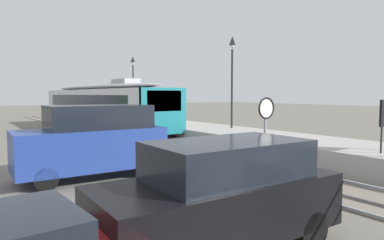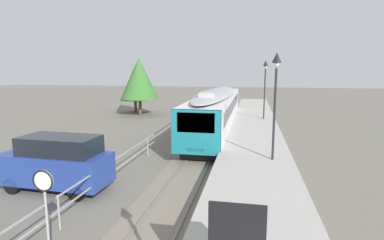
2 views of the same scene
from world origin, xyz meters
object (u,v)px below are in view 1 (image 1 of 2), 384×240
at_px(commuter_train, 99,104).
at_px(platform_lamp_far_end, 133,75).
at_px(parked_van_blue, 93,141).
at_px(platform_lamp_mid_platform, 232,64).
at_px(speed_limit_sign, 266,122).
at_px(parked_suv_black, 221,195).

distance_m(commuter_train, platform_lamp_far_end, 5.48).
bearing_deg(commuter_train, platform_lamp_far_end, 32.29).
bearing_deg(parked_van_blue, platform_lamp_mid_platform, 21.15).
xyz_separation_m(platform_lamp_far_end, parked_van_blue, (-9.66, -16.96, -3.33)).
distance_m(platform_lamp_far_end, speed_limit_sign, 23.00).
height_order(platform_lamp_far_end, parked_suv_black, platform_lamp_far_end).
height_order(commuter_train, parked_van_blue, commuter_train).
bearing_deg(parked_suv_black, commuter_train, 75.33).
height_order(platform_lamp_mid_platform, parked_van_blue, platform_lamp_mid_platform).
height_order(platform_lamp_far_end, parked_van_blue, platform_lamp_far_end).
relative_size(commuter_train, platform_lamp_far_end, 3.72).
distance_m(platform_lamp_mid_platform, parked_van_blue, 10.88).
distance_m(speed_limit_sign, parked_van_blue, 5.94).
xyz_separation_m(commuter_train, platform_lamp_mid_platform, (4.13, -10.61, 2.48)).
xyz_separation_m(platform_lamp_mid_platform, speed_limit_sign, (-6.51, -8.70, -2.50)).
distance_m(commuter_train, platform_lamp_mid_platform, 11.65).
relative_size(speed_limit_sign, parked_van_blue, 0.56).
xyz_separation_m(speed_limit_sign, parked_suv_black, (-3.18, -1.89, -1.06)).
height_order(commuter_train, speed_limit_sign, commuter_train).
xyz_separation_m(platform_lamp_far_end, parked_suv_black, (-9.68, -23.81, -3.56)).
relative_size(platform_lamp_mid_platform, platform_lamp_far_end, 1.00).
bearing_deg(platform_lamp_mid_platform, platform_lamp_far_end, 90.00).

